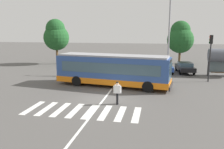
{
  "coord_description": "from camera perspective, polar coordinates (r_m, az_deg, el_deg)",
  "views": [
    {
      "loc": [
        3.96,
        -17.28,
        5.36
      ],
      "look_at": [
        -0.07,
        3.72,
        1.3
      ],
      "focal_mm": 37.48,
      "sensor_mm": 36.0,
      "label": 1
    }
  ],
  "objects": [
    {
      "name": "background_tree_left",
      "position": [
        38.51,
        -13.48,
        9.34
      ],
      "size": [
        4.01,
        4.01,
        7.11
      ],
      "color": "brown",
      "rests_on": "ground_plane"
    },
    {
      "name": "parked_car_blue",
      "position": [
        30.9,
        12.7,
        1.94
      ],
      "size": [
        2.18,
        4.63,
        1.35
      ],
      "color": "black",
      "rests_on": "ground_plane"
    },
    {
      "name": "ground_plane",
      "position": [
        18.52,
        -1.97,
        -6.08
      ],
      "size": [
        160.0,
        160.0,
        0.0
      ],
      "primitive_type": "plane",
      "color": "#514F4C"
    },
    {
      "name": "parked_car_black",
      "position": [
        31.26,
        17.36,
        1.81
      ],
      "size": [
        2.22,
        4.65,
        1.35
      ],
      "color": "black",
      "rests_on": "ground_plane"
    },
    {
      "name": "parked_car_white",
      "position": [
        31.18,
        2.68,
        2.27
      ],
      "size": [
        2.03,
        4.58,
        1.35
      ],
      "color": "black",
      "rests_on": "ground_plane"
    },
    {
      "name": "parked_car_teal",
      "position": [
        31.68,
        -2.38,
        2.41
      ],
      "size": [
        1.94,
        4.54,
        1.35
      ],
      "color": "black",
      "rests_on": "ground_plane"
    },
    {
      "name": "parked_car_champagne",
      "position": [
        31.41,
        7.65,
        2.25
      ],
      "size": [
        1.94,
        4.53,
        1.35
      ],
      "color": "black",
      "rests_on": "ground_plane"
    },
    {
      "name": "parked_car_silver",
      "position": [
        32.8,
        -6.62,
        2.63
      ],
      "size": [
        2.03,
        4.58,
        1.35
      ],
      "color": "black",
      "rests_on": "ground_plane"
    },
    {
      "name": "traffic_light_far_corner",
      "position": [
        26.34,
        22.87,
        5.35
      ],
      "size": [
        0.33,
        0.32,
        4.88
      ],
      "color": "#28282B",
      "rests_on": "ground_plane"
    },
    {
      "name": "crosswalk_painted_stripes",
      "position": [
        16.07,
        -7.2,
        -8.8
      ],
      "size": [
        7.74,
        2.92,
        0.01
      ],
      "color": "silver",
      "rests_on": "ground_plane"
    },
    {
      "name": "twin_arm_street_lamp",
      "position": [
        29.71,
        13.85,
        12.07
      ],
      "size": [
        3.98,
        0.32,
        10.32
      ],
      "color": "#939399",
      "rests_on": "ground_plane"
    },
    {
      "name": "city_transit_bus",
      "position": [
        22.51,
        0.17,
        1.1
      ],
      "size": [
        11.35,
        4.21,
        3.06
      ],
      "color": "black",
      "rests_on": "ground_plane"
    },
    {
      "name": "lane_center_line",
      "position": [
        20.4,
        -0.76,
        -4.47
      ],
      "size": [
        0.16,
        24.0,
        0.01
      ],
      "primitive_type": "cube",
      "color": "silver",
      "rests_on": "ground_plane"
    },
    {
      "name": "background_tree_right",
      "position": [
        39.29,
        16.34,
        8.71
      ],
      "size": [
        4.19,
        4.19,
        6.87
      ],
      "color": "brown",
      "rests_on": "ground_plane"
    },
    {
      "name": "pedestrian_crossing_street",
      "position": [
        17.07,
        1.31,
        -4.17
      ],
      "size": [
        0.58,
        0.32,
        1.72
      ],
      "color": "black",
      "rests_on": "ground_plane"
    }
  ]
}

